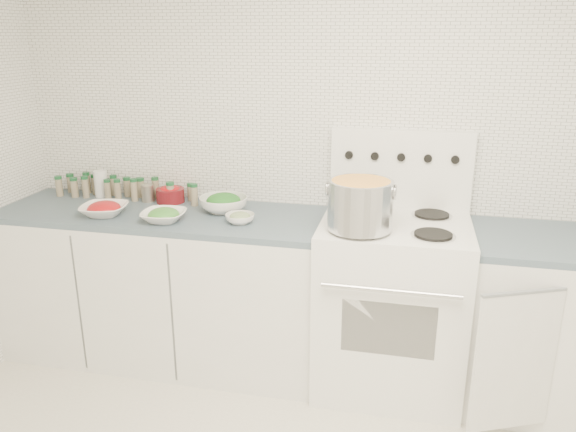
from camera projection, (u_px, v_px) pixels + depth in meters
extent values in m
cube|color=white|center=(316.00, 145.00, 3.17)|extent=(3.50, 0.02, 2.50)
cube|color=white|center=(166.00, 287.00, 3.29)|extent=(1.85, 0.62, 0.86)
cube|color=#435365|center=(160.00, 214.00, 3.16)|extent=(1.85, 0.62, 0.03)
cube|color=white|center=(391.00, 306.00, 3.00)|extent=(0.76, 0.65, 0.92)
cube|color=black|center=(388.00, 329.00, 2.69)|extent=(0.45, 0.01, 0.28)
cylinder|color=silver|center=(390.00, 291.00, 2.59)|extent=(0.65, 0.02, 0.02)
cube|color=white|center=(396.00, 224.00, 2.86)|extent=(0.76, 0.65, 0.01)
cube|color=white|center=(400.00, 169.00, 3.06)|extent=(0.76, 0.06, 0.43)
cylinder|color=silver|center=(358.00, 230.00, 2.74)|extent=(0.21, 0.21, 0.01)
cylinder|color=black|center=(358.00, 229.00, 2.74)|extent=(0.18, 0.18, 0.01)
cylinder|color=silver|center=(433.00, 235.00, 2.67)|extent=(0.21, 0.21, 0.01)
cylinder|color=black|center=(433.00, 234.00, 2.67)|extent=(0.18, 0.18, 0.01)
cylinder|color=silver|center=(364.00, 211.00, 3.04)|extent=(0.21, 0.21, 0.01)
cylinder|color=black|center=(364.00, 210.00, 3.04)|extent=(0.18, 0.18, 0.01)
cylinder|color=silver|center=(432.00, 215.00, 2.97)|extent=(0.21, 0.21, 0.01)
cylinder|color=black|center=(432.00, 214.00, 2.97)|extent=(0.18, 0.18, 0.01)
cylinder|color=black|center=(349.00, 155.00, 3.07)|extent=(0.04, 0.02, 0.04)
cylinder|color=black|center=(375.00, 156.00, 3.04)|extent=(0.04, 0.02, 0.04)
cylinder|color=black|center=(401.00, 157.00, 3.01)|extent=(0.04, 0.02, 0.04)
cylinder|color=black|center=(428.00, 158.00, 2.98)|extent=(0.04, 0.02, 0.04)
cylinder|color=black|center=(455.00, 160.00, 2.95)|extent=(0.04, 0.02, 0.04)
cube|color=white|center=(555.00, 326.00, 2.85)|extent=(0.89, 0.62, 0.86)
cube|color=#435365|center=(568.00, 244.00, 2.72)|extent=(0.89, 0.62, 0.03)
cube|color=white|center=(514.00, 362.00, 2.54)|extent=(0.37, 0.18, 0.70)
cylinder|color=silver|center=(360.00, 205.00, 2.70)|extent=(0.31, 0.31, 0.24)
cylinder|color=orange|center=(361.00, 184.00, 2.67)|extent=(0.28, 0.28, 0.03)
torus|color=silver|center=(327.00, 188.00, 2.71)|extent=(0.01, 0.08, 0.08)
torus|color=silver|center=(395.00, 192.00, 2.64)|extent=(0.01, 0.08, 0.08)
imported|color=white|center=(104.00, 210.00, 3.08)|extent=(0.28, 0.28, 0.06)
ellipsoid|color=#B20F1B|center=(104.00, 208.00, 3.07)|extent=(0.18, 0.18, 0.08)
imported|color=white|center=(164.00, 216.00, 2.98)|extent=(0.25, 0.25, 0.06)
ellipsoid|color=#297F2A|center=(164.00, 214.00, 2.97)|extent=(0.17, 0.17, 0.07)
imported|color=white|center=(224.00, 204.00, 3.14)|extent=(0.32, 0.32, 0.08)
ellipsoid|color=#1A5D1A|center=(223.00, 200.00, 3.13)|extent=(0.19, 0.19, 0.09)
imported|color=white|center=(240.00, 219.00, 2.95)|extent=(0.18, 0.18, 0.05)
ellipsoid|color=#2F4C1E|center=(240.00, 216.00, 2.95)|extent=(0.11, 0.11, 0.05)
cylinder|color=maroon|center=(170.00, 195.00, 3.32)|extent=(0.17, 0.17, 0.08)
ellipsoid|color=#B10D0C|center=(170.00, 190.00, 3.31)|extent=(0.12, 0.12, 0.06)
cylinder|color=white|center=(101.00, 184.00, 3.42)|extent=(0.09, 0.09, 0.16)
cylinder|color=gray|center=(148.00, 193.00, 3.33)|extent=(0.09, 0.09, 0.10)
cylinder|color=gray|center=(71.00, 184.00, 3.53)|extent=(0.04, 0.04, 0.10)
cylinder|color=#164F29|center=(70.00, 175.00, 3.51)|extent=(0.05, 0.05, 0.02)
cylinder|color=gray|center=(87.00, 184.00, 3.50)|extent=(0.04, 0.04, 0.11)
cylinder|color=#164F29|center=(86.00, 174.00, 3.48)|extent=(0.04, 0.04, 0.02)
cylinder|color=gray|center=(95.00, 186.00, 3.48)|extent=(0.04, 0.04, 0.11)
cylinder|color=#164F29|center=(94.00, 176.00, 3.46)|extent=(0.05, 0.05, 0.02)
cylinder|color=gray|center=(114.00, 187.00, 3.46)|extent=(0.04, 0.04, 0.11)
cylinder|color=#164F29|center=(113.00, 177.00, 3.44)|extent=(0.04, 0.04, 0.02)
cylinder|color=gray|center=(128.00, 188.00, 3.43)|extent=(0.04, 0.04, 0.10)
cylinder|color=#164F29|center=(127.00, 179.00, 3.41)|extent=(0.05, 0.05, 0.02)
cylinder|color=gray|center=(141.00, 189.00, 3.41)|extent=(0.05, 0.05, 0.10)
cylinder|color=#164F29|center=(140.00, 179.00, 3.39)|extent=(0.05, 0.05, 0.02)
cylinder|color=gray|center=(156.00, 189.00, 3.38)|extent=(0.04, 0.04, 0.11)
cylinder|color=#164F29|center=(155.00, 179.00, 3.36)|extent=(0.04, 0.04, 0.02)
cylinder|color=gray|center=(191.00, 193.00, 3.35)|extent=(0.04, 0.04, 0.09)
cylinder|color=#164F29|center=(190.00, 185.00, 3.33)|extent=(0.04, 0.04, 0.02)
cylinder|color=gray|center=(59.00, 188.00, 3.44)|extent=(0.04, 0.04, 0.11)
cylinder|color=#164F29|center=(58.00, 178.00, 3.42)|extent=(0.04, 0.04, 0.02)
cylinder|color=gray|center=(74.00, 189.00, 3.41)|extent=(0.04, 0.04, 0.10)
cylinder|color=#164F29|center=(73.00, 179.00, 3.40)|extent=(0.04, 0.04, 0.02)
cylinder|color=gray|center=(86.00, 188.00, 3.40)|extent=(0.04, 0.04, 0.12)
cylinder|color=#164F29|center=(84.00, 178.00, 3.38)|extent=(0.04, 0.04, 0.02)
cylinder|color=gray|center=(108.00, 191.00, 3.37)|extent=(0.04, 0.04, 0.11)
cylinder|color=#164F29|center=(107.00, 181.00, 3.35)|extent=(0.04, 0.04, 0.02)
cylinder|color=gray|center=(118.00, 191.00, 3.34)|extent=(0.04, 0.04, 0.11)
cylinder|color=#164F29|center=(117.00, 181.00, 3.32)|extent=(0.04, 0.04, 0.02)
cylinder|color=gray|center=(134.00, 191.00, 3.33)|extent=(0.04, 0.04, 0.12)
cylinder|color=#164F29|center=(133.00, 180.00, 3.31)|extent=(0.04, 0.04, 0.02)
cylinder|color=gray|center=(194.00, 196.00, 3.24)|extent=(0.04, 0.04, 0.11)
cylinder|color=#164F29|center=(194.00, 185.00, 3.22)|extent=(0.04, 0.04, 0.02)
cylinder|color=gray|center=(171.00, 194.00, 3.28)|extent=(0.05, 0.05, 0.11)
cylinder|color=#164F29|center=(170.00, 184.00, 3.27)|extent=(0.05, 0.05, 0.02)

